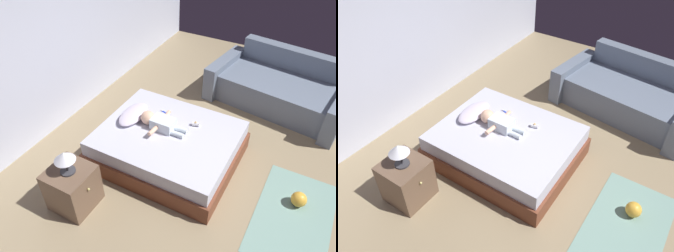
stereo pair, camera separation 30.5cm
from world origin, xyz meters
TOP-DOWN VIEW (x-y plane):
  - ground_plane at (0.00, 0.00)m, footprint 8.00×8.00m
  - wall_behind_bed at (0.00, 3.00)m, footprint 8.00×0.12m
  - bed at (0.17, 1.16)m, footprint 1.45×1.77m
  - pillow at (0.23, 1.71)m, footprint 0.56×0.29m
  - baby at (0.21, 1.31)m, footprint 0.53×0.63m
  - toothbrush at (0.51, 1.39)m, footprint 0.04×0.14m
  - couch at (2.18, 0.20)m, footprint 1.44×2.24m
  - nightstand at (-0.99, 1.75)m, footprint 0.47×0.50m
  - lamp at (-0.99, 1.75)m, footprint 0.23×0.23m
  - rug at (0.02, -0.54)m, footprint 1.40×0.82m
  - toy_ball at (0.21, -0.54)m, footprint 0.18×0.18m
  - baby_bottle at (0.46, 0.91)m, footprint 0.08×0.10m

SIDE VIEW (x-z plane):
  - ground_plane at x=0.00m, z-range 0.00..0.00m
  - rug at x=0.02m, z-range 0.00..0.01m
  - toy_ball at x=0.21m, z-range 0.01..0.19m
  - bed at x=0.17m, z-range 0.00..0.45m
  - nightstand at x=-0.99m, z-range 0.00..0.53m
  - couch at x=2.18m, z-range -0.12..0.67m
  - toothbrush at x=0.51m, z-range 0.45..0.48m
  - baby_bottle at x=0.46m, z-range 0.45..0.53m
  - pillow at x=0.23m, z-range 0.46..0.56m
  - baby at x=0.21m, z-range 0.44..0.63m
  - lamp at x=-0.99m, z-range 0.60..0.88m
  - wall_behind_bed at x=0.00m, z-range 0.00..2.69m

